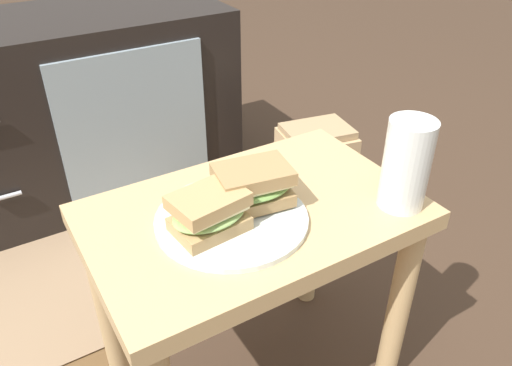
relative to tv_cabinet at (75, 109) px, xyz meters
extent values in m
cube|color=tan|center=(0.09, -0.95, 0.15)|extent=(0.56, 0.36, 0.04)
cylinder|color=tan|center=(0.33, -1.09, -0.08)|extent=(0.04, 0.04, 0.43)
cylinder|color=tan|center=(-0.16, -0.80, -0.08)|extent=(0.04, 0.04, 0.43)
cylinder|color=tan|center=(0.33, -0.80, -0.08)|extent=(0.04, 0.04, 0.43)
cube|color=black|center=(0.00, 0.00, 0.00)|extent=(0.96, 0.44, 0.58)
cube|color=#8C9EA8|center=(0.12, -0.22, 0.01)|extent=(0.44, 0.01, 0.44)
cylinder|color=silver|center=(-0.27, -0.23, -0.10)|extent=(0.08, 0.01, 0.01)
cube|color=brown|center=(-0.27, -0.43, -0.29)|extent=(1.17, 0.68, 0.01)
cube|color=#937556|center=(-0.27, -0.43, -0.28)|extent=(0.96, 0.55, 0.00)
cylinder|color=silver|center=(0.04, -0.96, 0.17)|extent=(0.25, 0.25, 0.01)
cube|color=tan|center=(-0.01, -0.97, 0.19)|extent=(0.12, 0.09, 0.02)
ellipsoid|color=#8CB260|center=(-0.01, -0.97, 0.21)|extent=(0.13, 0.10, 0.02)
cube|color=beige|center=(-0.01, -0.97, 0.22)|extent=(0.11, 0.09, 0.01)
cube|color=tan|center=(-0.01, -0.97, 0.23)|extent=(0.12, 0.10, 0.02)
cube|color=#9E7A4C|center=(0.08, -0.95, 0.20)|extent=(0.13, 0.10, 0.02)
ellipsoid|color=#729E4C|center=(0.08, -0.95, 0.21)|extent=(0.14, 0.11, 0.02)
cube|color=beige|center=(0.08, -0.95, 0.23)|extent=(0.12, 0.09, 0.01)
cube|color=#9E7A4C|center=(0.08, -0.95, 0.24)|extent=(0.13, 0.10, 0.02)
cylinder|color=silver|center=(0.31, -1.06, 0.25)|extent=(0.08, 0.08, 0.16)
cylinder|color=#C67219|center=(0.31, -1.06, 0.24)|extent=(0.07, 0.07, 0.12)
cylinder|color=white|center=(0.31, -1.06, 0.30)|extent=(0.07, 0.07, 0.01)
cube|color=tan|center=(0.55, -0.53, -0.14)|extent=(0.22, 0.20, 0.29)
cube|color=tan|center=(0.55, -0.53, 0.01)|extent=(0.21, 0.17, 0.02)
camera|label=1|loc=(-0.27, -1.55, 0.67)|focal=35.57mm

